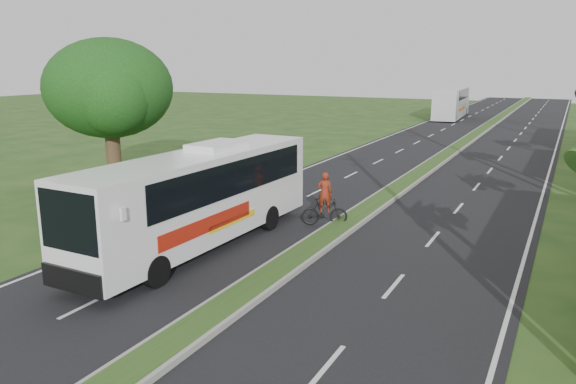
% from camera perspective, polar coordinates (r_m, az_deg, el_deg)
% --- Properties ---
extents(ground, '(180.00, 180.00, 0.00)m').
position_cam_1_polar(ground, '(14.22, -9.57, -13.92)').
color(ground, '#204619').
rests_on(ground, ground).
extents(road_asphalt, '(14.00, 160.00, 0.02)m').
position_cam_1_polar(road_asphalt, '(31.70, 12.36, 1.14)').
color(road_asphalt, black).
rests_on(road_asphalt, ground).
extents(median_strip, '(1.20, 160.00, 0.18)m').
position_cam_1_polar(median_strip, '(31.69, 12.36, 1.30)').
color(median_strip, gray).
rests_on(median_strip, ground).
extents(lane_edge_left, '(0.12, 160.00, 0.01)m').
position_cam_1_polar(lane_edge_left, '(33.96, 1.37, 2.21)').
color(lane_edge_left, silver).
rests_on(lane_edge_left, ground).
extents(lane_edge_right, '(0.12, 160.00, 0.01)m').
position_cam_1_polar(lane_edge_right, '(30.77, 24.48, -0.13)').
color(lane_edge_right, silver).
rests_on(lane_edge_right, ground).
extents(shade_tree, '(6.30, 6.00, 7.54)m').
position_cam_1_polar(shade_tree, '(28.26, -17.85, 9.67)').
color(shade_tree, '#473321').
rests_on(shade_tree, ground).
extents(coach_bus_main, '(2.64, 11.23, 3.61)m').
position_cam_1_polar(coach_bus_main, '(19.71, -8.87, -0.05)').
color(coach_bus_main, white).
rests_on(coach_bus_main, ground).
extents(coach_bus_far, '(3.23, 11.95, 3.44)m').
position_cam_1_polar(coach_bus_far, '(68.68, 16.30, 8.86)').
color(coach_bus_far, silver).
rests_on(coach_bus_far, ground).
extents(motorcyclist, '(1.89, 1.24, 2.18)m').
position_cam_1_polar(motorcyclist, '(22.40, 3.73, -1.53)').
color(motorcyclist, black).
rests_on(motorcyclist, ground).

